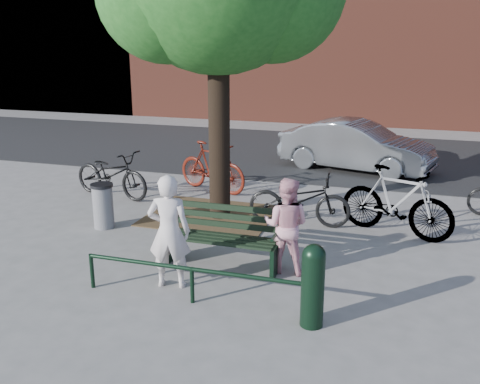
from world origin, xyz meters
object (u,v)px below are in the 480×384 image
(park_bench, at_px, (224,235))
(litter_bin, at_px, (103,206))
(bollard, at_px, (313,283))
(person_left, at_px, (169,232))
(person_right, at_px, (286,225))
(bicycle_c, at_px, (299,200))
(parked_car, at_px, (356,146))

(park_bench, distance_m, litter_bin, 2.80)
(bollard, distance_m, litter_bin, 4.84)
(person_left, relative_size, person_right, 1.13)
(bollard, height_order, litter_bin, bollard)
(person_left, xyz_separation_m, bicycle_c, (1.23, 3.02, -0.32))
(person_left, bearing_deg, bollard, 154.72)
(bicycle_c, bearing_deg, person_right, -177.99)
(bollard, relative_size, bicycle_c, 0.56)
(park_bench, relative_size, person_left, 1.07)
(bicycle_c, bearing_deg, person_left, 154.34)
(bollard, distance_m, parked_car, 8.11)
(bicycle_c, bearing_deg, bollard, -169.89)
(bicycle_c, distance_m, parked_car, 4.64)
(person_right, height_order, bicycle_c, person_right)
(bollard, bearing_deg, bicycle_c, 103.59)
(bicycle_c, bearing_deg, litter_bin, 105.80)
(litter_bin, bearing_deg, parked_car, 55.50)
(person_left, bearing_deg, person_right, -158.02)
(person_right, xyz_separation_m, parked_car, (0.39, 6.65, -0.07))
(bicycle_c, height_order, parked_car, parked_car)
(bicycle_c, xyz_separation_m, parked_car, (0.58, 4.60, 0.15))
(litter_bin, bearing_deg, bollard, -28.62)
(person_left, distance_m, bicycle_c, 3.28)
(park_bench, height_order, person_left, person_left)
(person_right, height_order, litter_bin, person_right)
(bollard, bearing_deg, litter_bin, 151.38)
(park_bench, bearing_deg, person_right, 4.28)
(person_right, distance_m, bicycle_c, 2.07)
(litter_bin, distance_m, bicycle_c, 3.60)
(person_left, bearing_deg, park_bench, -130.24)
(park_bench, distance_m, bicycle_c, 2.25)
(parked_car, bearing_deg, bicycle_c, -172.28)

